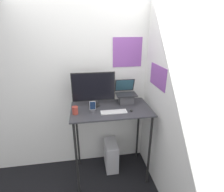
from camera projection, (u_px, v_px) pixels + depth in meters
The scene contains 11 objects.
ground_plane at pixel (115, 189), 2.50m from camera, with size 12.00×12.00×0.00m, color black.
wall_back at pixel (107, 87), 2.69m from camera, with size 6.00×0.06×2.60m.
wall_side_right at pixel (166, 103), 2.13m from camera, with size 0.06×6.00×2.60m.
desk at pixel (111, 118), 2.44m from camera, with size 1.08×0.63×1.13m.
laptop at pixel (126, 96), 2.54m from camera, with size 0.29×0.27×0.33m.
monitor at pixel (94, 89), 2.38m from camera, with size 0.59×0.16×0.48m.
keyboard at pixel (114, 112), 2.27m from camera, with size 0.34×0.11×0.02m.
mouse at pixel (131, 110), 2.29m from camera, with size 0.04×0.06×0.03m.
cell_phone at pixel (93, 109), 2.26m from camera, with size 0.08×0.06×0.16m.
computer_tower at pixel (111, 155), 2.82m from camera, with size 0.19×0.37×0.47m.
mug at pixel (75, 110), 2.21m from camera, with size 0.07×0.07×0.10m.
Camera 1 is at (-0.33, -1.82, 2.15)m, focal length 28.00 mm.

